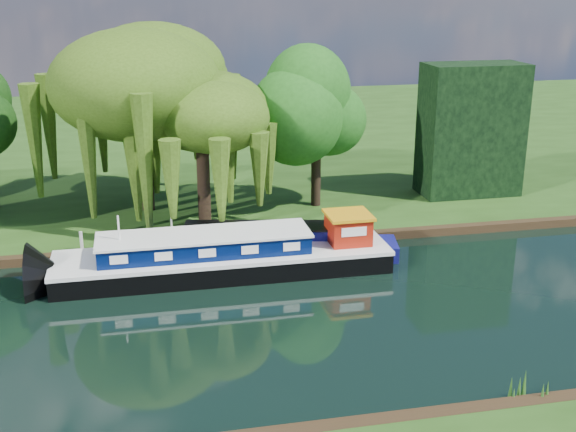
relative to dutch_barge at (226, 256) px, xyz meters
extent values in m
plane|color=black|center=(-2.78, -5.25, -0.82)|extent=(120.00, 120.00, 0.00)
cube|color=#1D3D10|center=(-2.78, 28.75, -0.60)|extent=(120.00, 52.00, 0.45)
cube|color=black|center=(-0.14, 0.00, -0.43)|extent=(15.66, 3.56, 1.04)
cube|color=silver|center=(-0.14, 0.00, 0.18)|extent=(15.74, 3.63, 0.19)
cube|color=#02103C|center=(-1.00, -0.01, 0.69)|extent=(9.71, 2.55, 0.83)
cube|color=silver|center=(-1.00, -0.01, 1.16)|extent=(9.88, 2.73, 0.10)
cube|color=maroon|center=(5.95, 0.03, 0.93)|extent=(1.92, 1.92, 1.30)
cube|color=orange|center=(5.95, 0.03, 1.65)|extent=(2.14, 2.14, 0.14)
cylinder|color=silver|center=(-4.83, -0.03, 1.32)|extent=(0.09, 0.09, 2.09)
cube|color=navy|center=(2.52, 1.59, -0.48)|extent=(12.53, 4.49, 0.93)
cube|color=navy|center=(2.52, 1.59, 0.37)|extent=(8.79, 3.24, 0.77)
cube|color=black|center=(2.52, 1.59, 0.81)|extent=(8.91, 3.36, 0.10)
cube|color=silver|center=(-0.82, 1.46, 0.41)|extent=(0.62, 0.17, 0.33)
cube|color=silver|center=(1.30, 1.02, 0.41)|extent=(0.62, 0.17, 0.33)
cube|color=silver|center=(3.42, 0.59, 0.41)|extent=(0.62, 0.17, 0.33)
cube|color=silver|center=(5.54, 0.16, 0.41)|extent=(0.62, 0.17, 0.33)
cylinder|color=black|center=(-3.40, 9.25, 2.63)|extent=(0.78, 0.78, 6.01)
ellipsoid|color=#324E10|center=(-3.40, 9.25, 6.97)|extent=(8.39, 8.39, 5.42)
cylinder|color=black|center=(-0.42, 6.10, 1.83)|extent=(0.62, 0.62, 4.41)
ellipsoid|color=#324E10|center=(-0.42, 6.10, 5.02)|extent=(6.02, 6.02, 3.89)
cylinder|color=black|center=(6.34, 8.17, 2.70)|extent=(0.62, 0.62, 6.14)
ellipsoid|color=#1B4E13|center=(6.34, 8.17, 5.21)|extent=(4.92, 4.92, 4.92)
cube|color=black|center=(16.22, 8.75, 3.63)|extent=(6.00, 3.00, 8.00)
cylinder|color=silver|center=(-2.28, 5.25, 0.73)|extent=(0.10, 0.10, 2.20)
sphere|color=white|center=(-2.28, 5.25, 2.01)|extent=(0.36, 0.36, 0.36)
cylinder|color=silver|center=(-6.78, 3.15, 0.13)|extent=(0.16, 0.16, 1.00)
cylinder|color=silver|center=(0.22, 3.15, 0.13)|extent=(0.16, 0.16, 1.00)
cylinder|color=silver|center=(6.22, 3.15, 0.13)|extent=(0.16, 0.16, 1.00)
cone|color=#1F5416|center=(8.22, -12.95, -0.27)|extent=(1.20, 1.20, 1.10)
camera|label=1|loc=(-3.57, -31.53, 12.51)|focal=45.00mm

